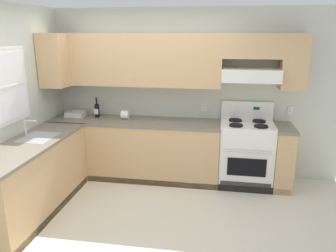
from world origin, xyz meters
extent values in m
plane|color=beige|center=(0.00, 0.00, 0.00)|extent=(7.04, 7.04, 0.00)
cube|color=beige|center=(0.46, 1.62, 1.27)|extent=(4.68, 0.12, 2.55)
cube|color=tan|center=(-0.23, 1.38, 1.80)|extent=(2.49, 0.34, 0.76)
cube|color=tan|center=(1.98, 1.38, 1.80)|extent=(0.34, 0.34, 0.76)
cube|color=tan|center=(1.41, 1.38, 2.01)|extent=(0.80, 0.34, 0.34)
cube|color=white|center=(1.41, 1.34, 1.62)|extent=(0.80, 0.46, 0.17)
cube|color=white|center=(1.41, 1.12, 1.54)|extent=(0.80, 0.03, 0.04)
sphere|color=silver|center=(-0.23, 1.20, 1.54)|extent=(0.02, 0.02, 0.02)
sphere|color=silver|center=(2.01, 1.20, 1.54)|extent=(0.02, 0.02, 0.02)
sphere|color=silver|center=(1.95, 1.20, 1.54)|extent=(0.02, 0.02, 0.02)
cube|color=silver|center=(0.77, 1.55, 1.08)|extent=(0.08, 0.01, 0.12)
cube|color=silver|center=(0.77, 1.54, 1.10)|extent=(0.03, 0.00, 0.03)
cube|color=silver|center=(0.77, 1.54, 1.06)|extent=(0.03, 0.00, 0.03)
cube|color=silver|center=(2.03, 1.55, 1.08)|extent=(0.08, 0.01, 0.12)
cube|color=silver|center=(2.03, 1.54, 1.10)|extent=(0.03, 0.00, 0.03)
cube|color=silver|center=(2.03, 1.54, 1.06)|extent=(0.03, 0.00, 0.03)
cube|color=beige|center=(-1.62, 0.10, 1.27)|extent=(0.12, 4.00, 2.55)
cube|color=white|center=(-1.57, 0.10, 1.55)|extent=(0.04, 1.00, 0.92)
cube|color=white|center=(-1.55, 0.10, 1.55)|extent=(0.01, 0.90, 0.82)
cube|color=white|center=(-1.54, 0.10, 1.55)|extent=(0.01, 0.90, 0.02)
cube|color=tan|center=(-1.38, 1.20, 1.80)|extent=(0.34, 0.64, 0.76)
cube|color=tan|center=(-0.25, 1.25, 0.44)|extent=(2.56, 0.61, 0.87)
cube|color=#756B5B|center=(-0.25, 1.25, 0.89)|extent=(2.58, 0.63, 0.04)
cube|color=tan|center=(1.92, 1.25, 0.44)|extent=(0.25, 0.61, 0.87)
cube|color=#756B5B|center=(1.92, 1.25, 0.89)|extent=(0.28, 0.63, 0.04)
cube|color=black|center=(0.26, 0.97, 0.04)|extent=(3.54, 0.06, 0.09)
sphere|color=silver|center=(-0.76, 0.93, 0.68)|extent=(0.03, 0.03, 0.03)
sphere|color=silver|center=(1.96, 0.93, 0.68)|extent=(0.03, 0.03, 0.03)
cube|color=tan|center=(-1.25, 0.00, 0.44)|extent=(0.61, 1.89, 0.87)
cube|color=#756B5B|center=(-1.25, 0.00, 0.89)|extent=(0.63, 1.91, 0.04)
cube|color=black|center=(-0.97, 0.00, 0.04)|extent=(0.06, 1.85, 0.09)
cube|color=#999B9E|center=(-1.25, 0.23, 0.91)|extent=(0.40, 0.48, 0.01)
cube|color=#28282B|center=(-1.25, 0.23, 0.84)|extent=(0.34, 0.42, 0.14)
cylinder|color=silver|center=(-1.41, 0.23, 1.02)|extent=(0.03, 0.03, 0.22)
cylinder|color=silver|center=(-1.33, 0.23, 1.12)|extent=(0.16, 0.02, 0.02)
cube|color=white|center=(1.41, 1.25, 0.46)|extent=(0.76, 0.58, 0.91)
cube|color=black|center=(1.41, 0.95, 0.38)|extent=(0.53, 0.01, 0.26)
cylinder|color=silver|center=(1.41, 0.93, 0.62)|extent=(0.65, 0.02, 0.02)
cube|color=#333333|center=(1.41, 0.96, 0.10)|extent=(0.70, 0.01, 0.11)
cube|color=white|center=(1.41, 1.25, 0.92)|extent=(0.76, 0.58, 0.02)
cube|color=white|center=(1.41, 1.52, 1.05)|extent=(0.76, 0.04, 0.29)
cube|color=#053F0C|center=(1.54, 1.50, 1.10)|extent=(0.09, 0.01, 0.04)
cylinder|color=black|center=(1.24, 1.11, 0.94)|extent=(0.19, 0.19, 0.02)
cylinder|color=black|center=(1.24, 1.11, 0.93)|extent=(0.07, 0.07, 0.01)
cylinder|color=black|center=(1.58, 1.11, 0.94)|extent=(0.19, 0.19, 0.02)
cylinder|color=black|center=(1.58, 1.11, 0.93)|extent=(0.07, 0.07, 0.01)
cylinder|color=black|center=(1.24, 1.39, 0.94)|extent=(0.19, 0.19, 0.02)
cylinder|color=black|center=(1.24, 1.39, 0.93)|extent=(0.07, 0.07, 0.01)
cylinder|color=black|center=(1.58, 1.39, 0.94)|extent=(0.19, 0.19, 0.02)
cylinder|color=black|center=(1.58, 1.39, 0.93)|extent=(0.07, 0.07, 0.01)
cylinder|color=white|center=(1.20, 1.50, 1.03)|extent=(0.04, 0.02, 0.04)
cylinder|color=white|center=(1.34, 1.50, 1.03)|extent=(0.04, 0.02, 0.04)
cylinder|color=white|center=(1.48, 1.50, 1.03)|extent=(0.04, 0.02, 0.04)
cylinder|color=white|center=(1.62, 1.50, 1.03)|extent=(0.04, 0.02, 0.04)
cylinder|color=black|center=(-0.89, 1.36, 1.01)|extent=(0.07, 0.07, 0.19)
cone|color=black|center=(-0.89, 1.36, 1.12)|extent=(0.07, 0.07, 0.04)
cylinder|color=black|center=(-0.89, 1.36, 1.18)|extent=(0.03, 0.03, 0.08)
cylinder|color=maroon|center=(-0.89, 1.36, 1.21)|extent=(0.03, 0.03, 0.02)
cube|color=silver|center=(-0.89, 1.32, 1.00)|extent=(0.07, 0.00, 0.09)
cube|color=beige|center=(-1.24, 1.34, 0.92)|extent=(0.23, 0.18, 0.02)
cube|color=beige|center=(-1.24, 1.24, 0.95)|extent=(0.29, 0.01, 0.08)
cube|color=beige|center=(-1.24, 1.45, 0.95)|extent=(0.29, 0.01, 0.08)
cube|color=beige|center=(-1.38, 1.34, 0.95)|extent=(0.01, 0.20, 0.08)
cube|color=beige|center=(-1.11, 1.34, 0.95)|extent=(0.01, 0.20, 0.08)
cylinder|color=white|center=(-0.42, 1.31, 0.97)|extent=(0.11, 0.13, 0.13)
cylinder|color=#9E7A51|center=(-0.48, 1.31, 0.97)|extent=(0.01, 0.04, 0.04)
camera|label=1|loc=(1.02, -3.41, 2.17)|focal=35.16mm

